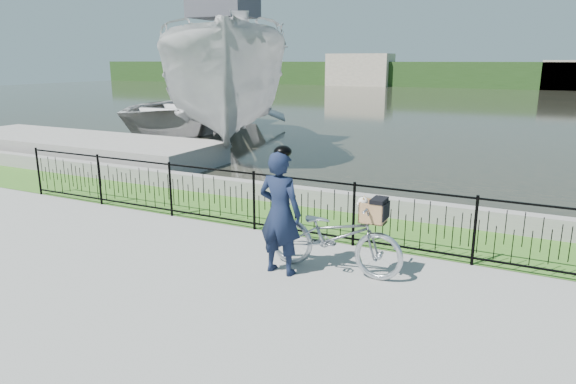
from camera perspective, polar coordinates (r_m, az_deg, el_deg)
The scene contains 13 objects.
ground at distance 8.19m, azimuth -3.29°, elevation -8.34°, with size 120.00×120.00×0.00m, color gray.
grass_strip at distance 10.39m, azimuth 3.83°, elevation -3.34°, with size 60.00×2.00×0.01m, color #396920.
water at distance 39.85m, azimuth 21.18°, elevation 8.90°, with size 120.00×120.00×0.00m, color black.
quay_wall at distance 11.22m, azimuth 5.82°, elevation -0.98°, with size 60.00×0.30×0.40m, color gray.
fence at distance 9.34m, azimuth 1.51°, elevation -1.69°, with size 14.00×0.06×1.15m, color black, non-canonical shape.
far_treeline at distance 66.67m, azimuth 23.71°, elevation 11.80°, with size 120.00×6.00×3.00m, color #213F18.
far_building_left at distance 68.13m, azimuth 8.01°, elevation 13.30°, with size 8.00×4.00×4.00m, color #AA9D89.
far_building_right at distance 65.10m, azimuth 29.00°, elevation 11.28°, with size 6.00×3.00×3.20m, color #AA9D89.
dock at distance 18.51m, azimuth -22.19°, elevation 4.60°, with size 10.00×3.00×0.70m, color gray.
bicycle_rig at distance 7.88m, azimuth 5.17°, elevation -4.82°, with size 2.18×0.76×1.27m.
cyclist at distance 7.68m, azimuth -0.90°, elevation -2.20°, with size 0.72×0.49×1.97m.
boat_near at distance 19.35m, azimuth -6.98°, elevation 11.72°, with size 10.00×11.88×6.22m.
boat_far at distance 24.53m, azimuth -10.77°, elevation 9.08°, with size 6.94×9.64×1.98m.
Camera 1 is at (3.77, -6.55, 3.17)m, focal length 32.00 mm.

